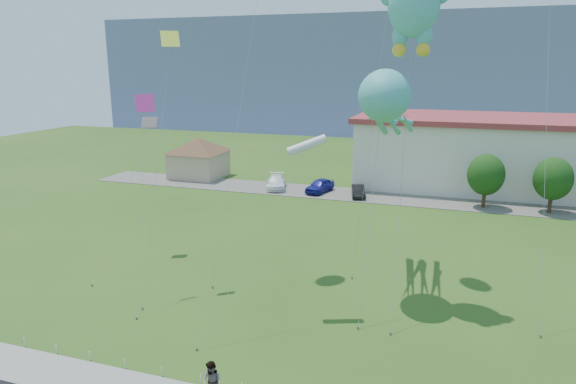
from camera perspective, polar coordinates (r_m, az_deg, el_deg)
The scene contains 15 objects.
ground at distance 24.84m, azimuth -1.61°, elevation -20.20°, with size 160.00×160.00×0.00m, color #2A4F16.
parking_strip at distance 56.49m, azimuth 10.65°, elevation -0.56°, with size 70.00×6.00×0.06m, color #59544C.
hill_ridge at distance 139.47m, azimuth 15.95°, elevation 12.82°, with size 160.00×50.00×25.00m, color slate.
pavilion at distance 66.10m, azimuth -9.93°, elevation 4.22°, with size 9.20×9.20×5.00m.
tree_near at distance 54.39m, azimuth 21.14°, elevation 1.80°, with size 3.60×3.60×5.47m.
tree_mid at distance 55.03m, azimuth 27.37°, elevation 1.31°, with size 3.60×3.60×5.47m.
pedestrian_right at distance 23.03m, azimuth -8.46°, elevation -20.26°, with size 0.93×0.72×1.90m, color gray.
parked_car_white at distance 59.24m, azimuth -1.32°, elevation 1.11°, with size 2.06×5.07×1.47m, color white.
parked_car_blue at distance 57.51m, azimuth 3.56°, elevation 0.71°, with size 1.77×4.39×1.50m, color navy.
parked_car_black at distance 56.05m, azimuth 7.78°, elevation 0.13°, with size 1.32×3.79×1.25m, color black.
octopus_kite at distance 31.79m, azimuth 10.92°, elevation 9.41°, with size 3.03×11.70×13.74m.
small_kite_yellow at distance 32.82m, azimuth -13.34°, elevation 12.72°, with size 1.29×6.00×15.92m.
small_kite_pink at distance 32.05m, azimuth -15.71°, elevation 7.03°, with size 2.33×5.34×12.14m.
small_kite_black at distance 38.98m, azimuth -15.75°, elevation 5.70°, with size 1.29×8.32×10.25m.
small_kite_white at distance 28.26m, azimuth 2.00°, elevation 5.02°, with size 4.07×7.59×10.09m.
Camera 1 is at (7.13, -19.28, 13.93)m, focal length 32.00 mm.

